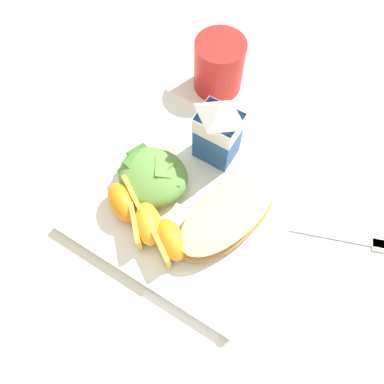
% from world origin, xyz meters
% --- Properties ---
extents(ground, '(3.00, 3.00, 0.00)m').
position_xyz_m(ground, '(0.00, 0.00, 0.00)').
color(ground, beige).
extents(white_plate, '(0.28, 0.28, 0.02)m').
position_xyz_m(white_plate, '(0.00, 0.00, 0.01)').
color(white_plate, white).
rests_on(white_plate, ground).
extents(cheesy_pizza_bread, '(0.12, 0.18, 0.04)m').
position_xyz_m(cheesy_pizza_bread, '(0.06, -0.01, 0.03)').
color(cheesy_pizza_bread, '#B77F42').
rests_on(cheesy_pizza_bread, white_plate).
extents(green_salad_pile, '(0.10, 0.09, 0.04)m').
position_xyz_m(green_salad_pile, '(-0.06, -0.01, 0.04)').
color(green_salad_pile, '#5B8E3D').
rests_on(green_salad_pile, white_plate).
extents(milk_carton, '(0.06, 0.05, 0.11)m').
position_xyz_m(milk_carton, '(-0.01, 0.08, 0.08)').
color(milk_carton, '#23569E').
rests_on(milk_carton, white_plate).
extents(orange_wedge_front, '(0.07, 0.06, 0.04)m').
position_xyz_m(orange_wedge_front, '(-0.07, -0.06, 0.04)').
color(orange_wedge_front, orange).
rests_on(orange_wedge_front, white_plate).
extents(orange_wedge_middle, '(0.07, 0.07, 0.04)m').
position_xyz_m(orange_wedge_middle, '(-0.02, -0.07, 0.04)').
color(orange_wedge_middle, orange).
rests_on(orange_wedge_middle, white_plate).
extents(orange_wedge_rear, '(0.07, 0.06, 0.04)m').
position_xyz_m(orange_wedge_rear, '(0.01, -0.08, 0.04)').
color(orange_wedge_rear, orange).
rests_on(orange_wedge_rear, white_plate).
extents(paper_napkin, '(0.12, 0.12, 0.00)m').
position_xyz_m(paper_napkin, '(0.08, -0.19, 0.00)').
color(paper_napkin, white).
rests_on(paper_napkin, ground).
extents(metal_fork, '(0.18, 0.08, 0.01)m').
position_xyz_m(metal_fork, '(0.21, 0.06, 0.00)').
color(metal_fork, silver).
rests_on(metal_fork, ground).
extents(drinking_red_cup, '(0.08, 0.08, 0.09)m').
position_xyz_m(drinking_red_cup, '(-0.07, 0.21, 0.04)').
color(drinking_red_cup, red).
rests_on(drinking_red_cup, ground).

